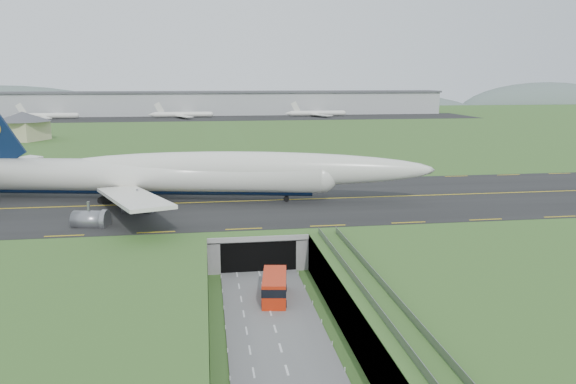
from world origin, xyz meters
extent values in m
plane|color=#3D5F26|center=(0.00, 0.00, 0.00)|extent=(900.00, 900.00, 0.00)
cube|color=gray|center=(0.00, 0.00, 3.00)|extent=(800.00, 800.00, 6.00)
cube|color=slate|center=(0.00, -7.50, 0.10)|extent=(12.00, 75.00, 0.20)
cube|color=black|center=(0.00, 33.00, 6.09)|extent=(800.00, 44.00, 0.18)
cube|color=gray|center=(0.00, 19.00, 5.50)|extent=(16.00, 22.00, 1.00)
cube|color=gray|center=(-7.00, 19.00, 3.00)|extent=(2.00, 22.00, 6.00)
cube|color=gray|center=(7.00, 19.00, 3.00)|extent=(2.00, 22.00, 6.00)
cube|color=black|center=(0.00, 14.00, 2.50)|extent=(12.00, 12.00, 5.00)
cube|color=#A8A8A3|center=(0.00, 7.95, 5.60)|extent=(17.00, 0.50, 0.80)
cube|color=#A8A8A3|center=(11.00, -18.50, 5.80)|extent=(3.00, 53.00, 0.50)
cube|color=gray|center=(9.60, -18.50, 6.55)|extent=(0.06, 53.00, 1.00)
cube|color=gray|center=(12.40, -18.50, 6.55)|extent=(0.06, 53.00, 1.00)
cylinder|color=#A8A8A3|center=(11.00, -28.00, 2.80)|extent=(0.90, 0.90, 5.60)
cylinder|color=#A8A8A3|center=(11.00, -16.00, 2.80)|extent=(0.90, 0.90, 5.60)
cylinder|color=#A8A8A3|center=(11.00, -4.00, 2.80)|extent=(0.90, 0.90, 5.60)
cylinder|color=silver|center=(-19.26, 36.63, 11.25)|extent=(68.92, 19.73, 6.49)
sphere|color=silver|center=(14.57, 29.94, 11.25)|extent=(7.47, 7.47, 6.36)
ellipsoid|color=silver|center=(-0.99, 33.02, 12.71)|extent=(75.44, 20.53, 6.82)
ellipsoid|color=black|center=(13.57, 30.14, 12.06)|extent=(5.01, 3.67, 2.27)
cylinder|color=#081632|center=(-19.26, 36.63, 8.72)|extent=(64.81, 15.37, 2.73)
cube|color=silver|center=(-14.13, 52.16, 10.24)|extent=(25.36, 27.55, 2.73)
cube|color=silver|center=(-48.64, 50.18, 12.77)|extent=(10.59, 11.54, 1.04)
cube|color=silver|center=(-20.42, 20.31, 10.24)|extent=(16.53, 31.06, 2.73)
cylinder|color=slate|center=(-16.68, 45.94, 7.09)|extent=(5.82, 4.31, 3.35)
cylinder|color=slate|center=(-19.31, 57.32, 7.09)|extent=(5.82, 4.31, 3.35)
cylinder|color=slate|center=(-20.41, 27.03, 7.09)|extent=(5.82, 4.31, 3.35)
cylinder|color=slate|center=(-27.17, 17.51, 7.09)|extent=(5.82, 4.31, 3.35)
cylinder|color=black|center=(7.80, 31.28, 6.74)|extent=(1.19, 0.71, 1.12)
cube|color=black|center=(-23.74, 37.51, 6.89)|extent=(7.35, 8.14, 1.42)
cube|color=red|center=(1.12, -3.48, 1.92)|extent=(4.43, 8.96, 3.43)
cube|color=black|center=(1.12, -3.48, 2.60)|extent=(4.51, 9.08, 1.14)
cube|color=black|center=(1.12, -3.48, 0.49)|extent=(4.12, 8.36, 0.57)
cylinder|color=black|center=(-0.78, -6.09, 0.63)|extent=(0.55, 1.08, 1.03)
cylinder|color=black|center=(0.06, -0.43, 0.63)|extent=(0.55, 1.08, 1.03)
cylinder|color=black|center=(2.17, -6.53, 0.63)|extent=(0.55, 1.08, 1.03)
cylinder|color=black|center=(3.01, -0.87, 0.63)|extent=(0.55, 1.08, 1.03)
cube|color=#C1BA8B|center=(-78.19, 156.30, 9.79)|extent=(18.66, 18.66, 7.57)
cone|color=#4C4C51|center=(-78.19, 156.30, 15.46)|extent=(27.37, 27.37, 3.79)
cube|color=#B2B2B2|center=(0.00, 300.00, 13.50)|extent=(300.00, 22.00, 15.00)
cube|color=#4C4C51|center=(0.00, 300.00, 21.00)|extent=(302.00, 24.00, 1.20)
cube|color=black|center=(0.00, 270.00, 6.14)|extent=(320.00, 50.00, 0.08)
cylinder|color=silver|center=(-100.53, 275.00, 8.18)|extent=(34.00, 3.20, 3.20)
cylinder|color=silver|center=(-21.09, 275.00, 8.18)|extent=(34.00, 3.20, 3.20)
cylinder|color=silver|center=(62.79, 275.00, 8.18)|extent=(34.00, 3.20, 3.20)
ellipsoid|color=slate|center=(120.00, 430.00, -4.00)|extent=(260.00, 91.00, 44.00)
ellipsoid|color=slate|center=(320.00, 430.00, -4.00)|extent=(180.00, 63.00, 60.00)
camera|label=1|loc=(-7.75, -76.35, 30.35)|focal=35.00mm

